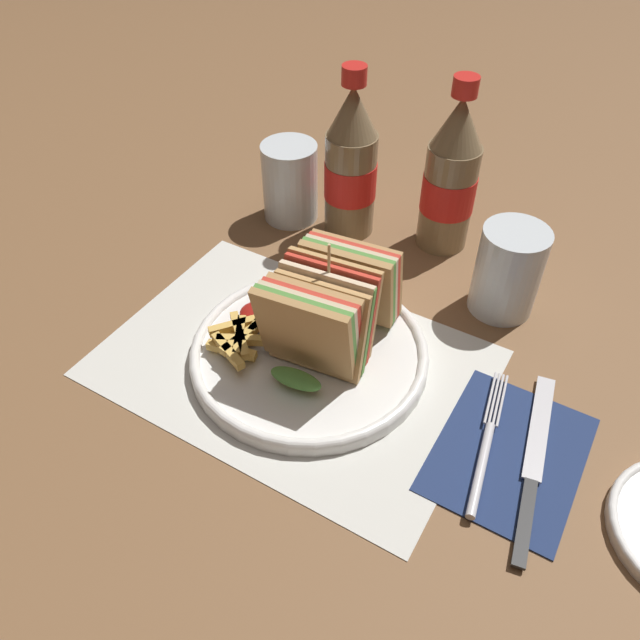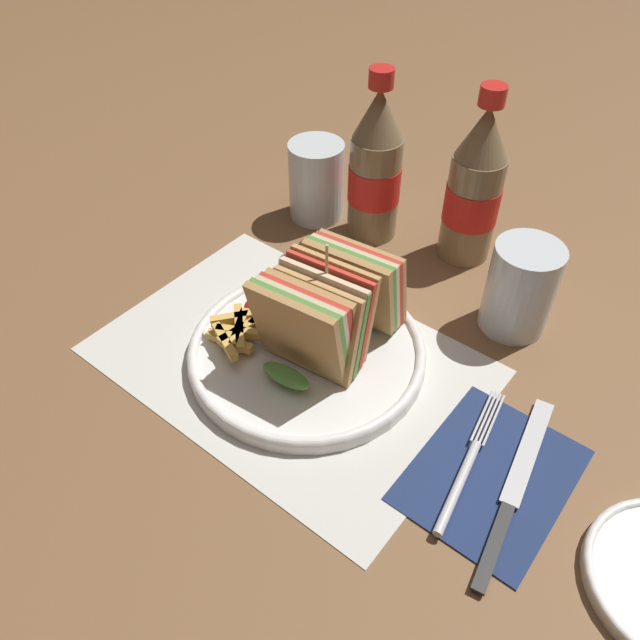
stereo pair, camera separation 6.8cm
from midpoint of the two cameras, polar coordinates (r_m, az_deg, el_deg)
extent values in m
plane|color=brown|center=(0.68, -1.71, -4.60)|extent=(4.00, 4.00, 0.00)
cube|color=silver|center=(0.69, -5.33, -4.06)|extent=(0.41, 0.28, 0.00)
cylinder|color=white|center=(0.69, -3.67, -3.11)|extent=(0.26, 0.26, 0.01)
torus|color=white|center=(0.68, -3.69, -2.71)|extent=(0.26, 0.26, 0.01)
cube|color=tan|center=(0.61, -4.62, -1.55)|extent=(0.10, 0.04, 0.10)
cube|color=#518E3D|center=(0.62, -4.28, -1.19)|extent=(0.10, 0.04, 0.10)
cube|color=beige|center=(0.63, -3.94, -0.84)|extent=(0.10, 0.04, 0.10)
cube|color=red|center=(0.63, -3.61, -0.50)|extent=(0.10, 0.04, 0.10)
cube|color=tan|center=(0.64, -3.29, -0.17)|extent=(0.10, 0.04, 0.10)
ellipsoid|color=#518E3D|center=(0.63, -5.30, -5.54)|extent=(0.06, 0.03, 0.02)
cube|color=tan|center=(0.63, -3.27, -0.81)|extent=(0.10, 0.04, 0.10)
cube|color=#518E3D|center=(0.63, -2.96, -0.25)|extent=(0.10, 0.04, 0.10)
cube|color=beige|center=(0.64, -2.65, 0.30)|extent=(0.10, 0.04, 0.10)
cube|color=red|center=(0.64, -2.35, 0.84)|extent=(0.10, 0.04, 0.10)
cube|color=tan|center=(0.65, -2.05, 1.38)|extent=(0.10, 0.04, 0.10)
ellipsoid|color=#518E3D|center=(0.66, -3.13, -3.06)|extent=(0.06, 0.03, 0.02)
cube|color=tan|center=(0.67, -0.40, 3.05)|extent=(0.10, 0.04, 0.10)
cube|color=#518E3D|center=(0.67, -0.12, 3.34)|extent=(0.10, 0.04, 0.10)
cube|color=beige|center=(0.68, 0.15, 3.61)|extent=(0.10, 0.04, 0.10)
cube|color=red|center=(0.69, 0.42, 3.89)|extent=(0.10, 0.04, 0.10)
cube|color=tan|center=(0.69, 0.68, 4.16)|extent=(0.10, 0.04, 0.10)
ellipsoid|color=#518E3D|center=(0.68, -1.13, -0.76)|extent=(0.06, 0.03, 0.02)
cylinder|color=tan|center=(0.63, -2.27, 1.99)|extent=(0.00, 0.00, 0.13)
cube|color=gold|center=(0.69, -9.58, -1.20)|extent=(0.02, 0.07, 0.01)
cube|color=gold|center=(0.68, -10.95, -2.87)|extent=(0.06, 0.02, 0.01)
cube|color=gold|center=(0.70, -9.95, -0.91)|extent=(0.04, 0.06, 0.01)
cube|color=gold|center=(0.68, -9.90, -1.65)|extent=(0.02, 0.06, 0.01)
cube|color=gold|center=(0.68, -10.20, -1.58)|extent=(0.04, 0.05, 0.01)
cube|color=gold|center=(0.66, -11.32, -2.93)|extent=(0.05, 0.03, 0.01)
cube|color=gold|center=(0.69, -9.96, -0.47)|extent=(0.05, 0.06, 0.01)
cube|color=gold|center=(0.68, -10.20, -1.52)|extent=(0.06, 0.05, 0.01)
cube|color=gold|center=(0.69, -8.20, -0.03)|extent=(0.02, 0.05, 0.01)
cube|color=gold|center=(0.67, -9.77, -1.96)|extent=(0.06, 0.04, 0.01)
ellipsoid|color=maroon|center=(0.70, -8.24, 0.32)|extent=(0.05, 0.04, 0.02)
cube|color=navy|center=(0.63, 13.96, -11.90)|extent=(0.13, 0.17, 0.00)
cylinder|color=silver|center=(0.60, 11.36, -13.34)|extent=(0.03, 0.11, 0.01)
cylinder|color=silver|center=(0.66, 12.50, -7.06)|extent=(0.01, 0.07, 0.00)
cylinder|color=silver|center=(0.66, 12.84, -7.15)|extent=(0.01, 0.07, 0.00)
cylinder|color=silver|center=(0.66, 13.18, -7.24)|extent=(0.01, 0.07, 0.00)
cylinder|color=silver|center=(0.66, 13.52, -7.32)|extent=(0.01, 0.07, 0.00)
cube|color=black|center=(0.59, 15.00, -17.57)|extent=(0.03, 0.09, 0.00)
cube|color=silver|center=(0.65, 16.63, -9.42)|extent=(0.04, 0.13, 0.00)
cylinder|color=#7A6647|center=(0.84, 0.42, 12.21)|extent=(0.07, 0.07, 0.14)
cylinder|color=red|center=(0.83, 0.42, 12.62)|extent=(0.07, 0.07, 0.05)
cone|color=#7A6647|center=(0.79, 0.46, 18.53)|extent=(0.06, 0.06, 0.06)
cylinder|color=red|center=(0.77, 0.48, 21.42)|extent=(0.03, 0.03, 0.02)
cylinder|color=#7A6647|center=(0.82, 9.25, 10.95)|extent=(0.07, 0.07, 0.14)
cylinder|color=red|center=(0.82, 9.31, 11.36)|extent=(0.07, 0.07, 0.05)
cone|color=#7A6647|center=(0.77, 10.13, 17.30)|extent=(0.06, 0.06, 0.06)
cylinder|color=red|center=(0.76, 10.55, 20.21)|extent=(0.03, 0.03, 0.02)
cylinder|color=silver|center=(0.74, 14.33, 4.26)|extent=(0.08, 0.08, 0.11)
cylinder|color=black|center=(0.75, 14.05, 2.98)|extent=(0.07, 0.07, 0.07)
cylinder|color=silver|center=(0.88, -5.02, 12.37)|extent=(0.08, 0.08, 0.11)
cylinder|color=black|center=(0.90, -4.88, 10.43)|extent=(0.07, 0.07, 0.04)
camera|label=1|loc=(0.03, -92.87, -2.73)|focal=35.00mm
camera|label=2|loc=(0.03, 87.13, 2.73)|focal=35.00mm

